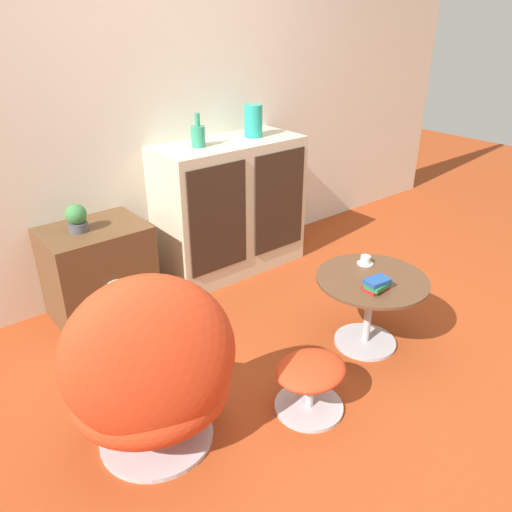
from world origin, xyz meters
name	(u,v)px	position (x,y,z in m)	size (l,w,h in m)	color
ground_plane	(323,384)	(0.00, 0.00, 0.00)	(12.00, 12.00, 0.00)	#9E3D19
wall_back	(150,98)	(0.00, 1.71, 1.30)	(6.40, 0.06, 2.60)	silver
sideboard	(230,207)	(0.45, 1.44, 0.50)	(1.11, 0.49, 1.00)	beige
tv_console	(99,271)	(-0.62, 1.44, 0.31)	(0.63, 0.48, 0.62)	brown
egg_chair	(151,377)	(-0.91, 0.18, 0.41)	(0.91, 0.87, 0.94)	#B7B7BC
ottoman	(310,378)	(-0.19, -0.08, 0.20)	(0.37, 0.35, 0.29)	#B7B7BC
coffee_table	(370,298)	(0.47, 0.10, 0.32)	(0.64, 0.64, 0.45)	#B7B7BC
vase_leftmost	(198,135)	(0.19, 1.44, 1.07)	(0.10, 0.10, 0.22)	#2D8E6B
vase_inner_left	(253,121)	(0.67, 1.44, 1.11)	(0.13, 0.13, 0.23)	teal
potted_plant	(77,218)	(-0.70, 1.44, 0.70)	(0.13, 0.13, 0.17)	#4C4C51
teacup	(365,261)	(0.58, 0.25, 0.47)	(0.10, 0.10, 0.05)	silver
book_stack	(377,284)	(0.39, 0.01, 0.49)	(0.15, 0.11, 0.07)	red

